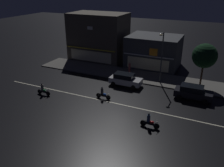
{
  "coord_description": "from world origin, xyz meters",
  "views": [
    {
      "loc": [
        9.39,
        -21.69,
        12.7
      ],
      "look_at": [
        -1.3,
        1.35,
        1.78
      ],
      "focal_mm": 37.36,
      "sensor_mm": 36.0,
      "label": 1
    }
  ],
  "objects_px": {
    "pedestrian_on_sidewalk": "(129,68)",
    "motorcycle_lead": "(43,90)",
    "parked_car_near_kerb": "(193,92)",
    "traffic_cone": "(123,81)",
    "streetlamp_west": "(162,53)",
    "motorcycle_following": "(149,121)",
    "parked_car_trailing": "(125,79)",
    "motorcycle_trailing_far": "(103,94)"
  },
  "relations": [
    {
      "from": "motorcycle_lead",
      "to": "traffic_cone",
      "type": "relative_size",
      "value": 3.45
    },
    {
      "from": "pedestrian_on_sidewalk",
      "to": "motorcycle_trailing_far",
      "type": "distance_m",
      "value": 8.87
    },
    {
      "from": "motorcycle_trailing_far",
      "to": "traffic_cone",
      "type": "xyz_separation_m",
      "value": [
        0.38,
        5.54,
        -0.36
      ]
    },
    {
      "from": "parked_car_trailing",
      "to": "motorcycle_following",
      "type": "height_order",
      "value": "parked_car_trailing"
    },
    {
      "from": "parked_car_trailing",
      "to": "motorcycle_trailing_far",
      "type": "distance_m",
      "value": 4.91
    },
    {
      "from": "pedestrian_on_sidewalk",
      "to": "motorcycle_lead",
      "type": "relative_size",
      "value": 0.96
    },
    {
      "from": "pedestrian_on_sidewalk",
      "to": "traffic_cone",
      "type": "xyz_separation_m",
      "value": [
        0.39,
        -3.32,
        -0.72
      ]
    },
    {
      "from": "pedestrian_on_sidewalk",
      "to": "traffic_cone",
      "type": "bearing_deg",
      "value": -138.42
    },
    {
      "from": "motorcycle_lead",
      "to": "streetlamp_west",
      "type": "bearing_deg",
      "value": -142.47
    },
    {
      "from": "streetlamp_west",
      "to": "motorcycle_trailing_far",
      "type": "relative_size",
      "value": 3.64
    },
    {
      "from": "motorcycle_lead",
      "to": "motorcycle_following",
      "type": "xyz_separation_m",
      "value": [
        13.94,
        -1.39,
        0.0
      ]
    },
    {
      "from": "traffic_cone",
      "to": "motorcycle_trailing_far",
      "type": "bearing_deg",
      "value": -93.93
    },
    {
      "from": "parked_car_trailing",
      "to": "parked_car_near_kerb",
      "type": "bearing_deg",
      "value": -2.27
    },
    {
      "from": "pedestrian_on_sidewalk",
      "to": "traffic_cone",
      "type": "height_order",
      "value": "pedestrian_on_sidewalk"
    },
    {
      "from": "pedestrian_on_sidewalk",
      "to": "parked_car_near_kerb",
      "type": "distance_m",
      "value": 10.66
    },
    {
      "from": "streetlamp_west",
      "to": "pedestrian_on_sidewalk",
      "type": "bearing_deg",
      "value": 165.29
    },
    {
      "from": "parked_car_near_kerb",
      "to": "motorcycle_trailing_far",
      "type": "distance_m",
      "value": 10.68
    },
    {
      "from": "motorcycle_lead",
      "to": "motorcycle_following",
      "type": "bearing_deg",
      "value": 173.1
    },
    {
      "from": "motorcycle_following",
      "to": "motorcycle_trailing_far",
      "type": "xyz_separation_m",
      "value": [
        -6.76,
        3.51,
        0.0
      ]
    },
    {
      "from": "motorcycle_lead",
      "to": "traffic_cone",
      "type": "xyz_separation_m",
      "value": [
        7.56,
        7.67,
        -0.36
      ]
    },
    {
      "from": "parked_car_near_kerb",
      "to": "parked_car_trailing",
      "type": "height_order",
      "value": "same"
    },
    {
      "from": "pedestrian_on_sidewalk",
      "to": "motorcycle_lead",
      "type": "height_order",
      "value": "pedestrian_on_sidewalk"
    },
    {
      "from": "parked_car_trailing",
      "to": "motorcycle_trailing_far",
      "type": "relative_size",
      "value": 2.26
    },
    {
      "from": "parked_car_trailing",
      "to": "streetlamp_west",
      "type": "bearing_deg",
      "value": 34.67
    },
    {
      "from": "parked_car_trailing",
      "to": "motorcycle_lead",
      "type": "relative_size",
      "value": 2.26
    },
    {
      "from": "streetlamp_west",
      "to": "motorcycle_following",
      "type": "relative_size",
      "value": 3.64
    },
    {
      "from": "traffic_cone",
      "to": "motorcycle_following",
      "type": "bearing_deg",
      "value": -54.86
    },
    {
      "from": "motorcycle_lead",
      "to": "motorcycle_trailing_far",
      "type": "distance_m",
      "value": 7.49
    },
    {
      "from": "motorcycle_following",
      "to": "traffic_cone",
      "type": "distance_m",
      "value": 11.08
    },
    {
      "from": "streetlamp_west",
      "to": "traffic_cone",
      "type": "distance_m",
      "value": 6.34
    },
    {
      "from": "streetlamp_west",
      "to": "motorcycle_lead",
      "type": "height_order",
      "value": "streetlamp_west"
    },
    {
      "from": "traffic_cone",
      "to": "parked_car_near_kerb",
      "type": "bearing_deg",
      "value": -6.56
    },
    {
      "from": "motorcycle_lead",
      "to": "motorcycle_following",
      "type": "height_order",
      "value": "same"
    },
    {
      "from": "traffic_cone",
      "to": "motorcycle_lead",
      "type": "bearing_deg",
      "value": -134.58
    },
    {
      "from": "parked_car_near_kerb",
      "to": "motorcycle_lead",
      "type": "distance_m",
      "value": 18.13
    },
    {
      "from": "streetlamp_west",
      "to": "motorcycle_lead",
      "type": "xyz_separation_m",
      "value": [
        -12.09,
        -9.7,
        -3.6
      ]
    },
    {
      "from": "parked_car_near_kerb",
      "to": "traffic_cone",
      "type": "bearing_deg",
      "value": 173.44
    },
    {
      "from": "parked_car_near_kerb",
      "to": "traffic_cone",
      "type": "relative_size",
      "value": 7.82
    },
    {
      "from": "parked_car_trailing",
      "to": "motorcycle_lead",
      "type": "xyz_separation_m",
      "value": [
        -8.11,
        -6.95,
        -0.24
      ]
    },
    {
      "from": "streetlamp_west",
      "to": "motorcycle_following",
      "type": "xyz_separation_m",
      "value": [
        1.85,
        -11.09,
        -3.6
      ]
    },
    {
      "from": "motorcycle_trailing_far",
      "to": "parked_car_near_kerb",
      "type": "bearing_deg",
      "value": 16.67
    },
    {
      "from": "pedestrian_on_sidewalk",
      "to": "motorcycle_lead",
      "type": "bearing_deg",
      "value": -178.3
    }
  ]
}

